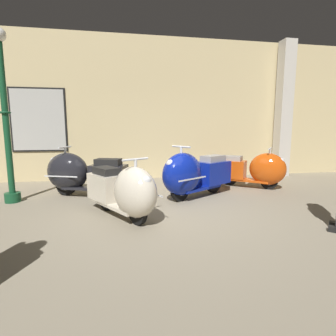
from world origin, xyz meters
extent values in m
plane|color=gray|center=(0.00, 0.00, 0.00)|extent=(60.00, 60.00, 0.00)
cube|color=#CCB784|center=(0.00, 3.36, 1.92)|extent=(18.00, 0.20, 3.84)
cube|color=black|center=(-2.96, 3.25, 1.61)|extent=(1.36, 0.03, 1.62)
cube|color=#B2B2AD|center=(-2.96, 3.23, 1.61)|extent=(1.28, 0.01, 1.54)
cube|color=beige|center=(3.79, 3.01, 1.92)|extent=(0.36, 0.36, 3.84)
cylinder|color=black|center=(-2.04, 1.60, 0.21)|extent=(0.42, 0.21, 0.42)
cylinder|color=silver|center=(-2.04, 1.60, 0.21)|extent=(0.21, 0.16, 0.19)
cylinder|color=black|center=(-1.11, 1.28, 0.21)|extent=(0.42, 0.21, 0.42)
cylinder|color=silver|center=(-1.11, 1.28, 0.21)|extent=(0.21, 0.16, 0.19)
cube|color=black|center=(-1.57, 1.44, 0.19)|extent=(1.05, 0.68, 0.05)
ellipsoid|color=black|center=(-1.99, 1.59, 0.50)|extent=(1.00, 0.80, 0.79)
cube|color=black|center=(-1.15, 1.30, 0.44)|extent=(0.80, 0.62, 0.46)
cube|color=black|center=(-1.15, 1.30, 0.73)|extent=(0.57, 0.44, 0.12)
sphere|color=silver|center=(-2.27, 1.68, 0.72)|extent=(0.16, 0.16, 0.16)
cylinder|color=silver|center=(-2.02, 1.60, 0.87)|extent=(0.05, 0.05, 0.29)
cylinder|color=silver|center=(-2.02, 1.60, 1.01)|extent=(0.18, 0.44, 0.03)
cube|color=silver|center=(-2.08, 1.34, 0.45)|extent=(0.66, 0.24, 0.02)
cylinder|color=black|center=(-0.67, -0.36, 0.20)|extent=(0.27, 0.38, 0.39)
cylinder|color=silver|center=(-0.67, -0.36, 0.20)|extent=(0.17, 0.20, 0.18)
cylinder|color=black|center=(-1.16, 0.43, 0.20)|extent=(0.27, 0.38, 0.39)
cylinder|color=silver|center=(-1.16, 0.43, 0.20)|extent=(0.17, 0.20, 0.18)
cube|color=beige|center=(-0.92, 0.04, 0.18)|extent=(0.79, 0.98, 0.05)
ellipsoid|color=beige|center=(-0.70, -0.32, 0.48)|extent=(0.87, 0.97, 0.75)
cube|color=beige|center=(-1.14, 0.40, 0.41)|extent=(0.68, 0.78, 0.43)
cube|color=black|center=(-1.14, 0.40, 0.69)|extent=(0.48, 0.55, 0.12)
sphere|color=silver|center=(-0.56, -0.55, 0.68)|extent=(0.15, 0.15, 0.15)
cylinder|color=silver|center=(-0.68, -0.34, 0.82)|extent=(0.04, 0.04, 0.28)
cylinder|color=silver|center=(-0.68, -0.34, 0.96)|extent=(0.38, 0.25, 0.03)
cube|color=silver|center=(-0.49, -0.19, 0.43)|extent=(0.36, 0.57, 0.02)
cylinder|color=black|center=(0.21, 0.76, 0.22)|extent=(0.41, 0.30, 0.43)
cylinder|color=silver|center=(0.21, 0.76, 0.22)|extent=(0.22, 0.19, 0.19)
cylinder|color=black|center=(1.08, 1.30, 0.22)|extent=(0.41, 0.30, 0.43)
cylinder|color=silver|center=(1.08, 1.30, 0.22)|extent=(0.22, 0.19, 0.19)
cube|color=navy|center=(0.65, 1.03, 0.19)|extent=(1.08, 0.87, 0.05)
ellipsoid|color=navy|center=(0.26, 0.78, 0.52)|extent=(1.07, 0.96, 0.82)
cube|color=navy|center=(1.05, 1.28, 0.45)|extent=(0.85, 0.75, 0.47)
cube|color=gray|center=(1.05, 1.28, 0.76)|extent=(0.60, 0.53, 0.13)
sphere|color=silver|center=(0.00, 0.62, 0.75)|extent=(0.16, 0.16, 0.16)
cylinder|color=silver|center=(0.23, 0.77, 0.90)|extent=(0.05, 0.05, 0.30)
cylinder|color=silver|center=(0.23, 0.77, 1.05)|extent=(0.28, 0.42, 0.03)
cube|color=silver|center=(0.40, 0.55, 0.47)|extent=(0.62, 0.39, 0.03)
cylinder|color=black|center=(2.45, 1.38, 0.19)|extent=(0.35, 0.30, 0.39)
cylinder|color=silver|center=(2.45, 1.38, 0.19)|extent=(0.19, 0.18, 0.17)
cylinder|color=black|center=(1.73, 1.94, 0.19)|extent=(0.35, 0.30, 0.39)
cylinder|color=silver|center=(1.73, 1.94, 0.19)|extent=(0.19, 0.18, 0.17)
cube|color=#C6470F|center=(2.09, 1.66, 0.17)|extent=(0.94, 0.84, 0.05)
ellipsoid|color=#C6470F|center=(2.42, 1.41, 0.47)|extent=(0.95, 0.89, 0.73)
cube|color=#C6470F|center=(1.76, 1.92, 0.41)|extent=(0.76, 0.71, 0.43)
cube|color=gray|center=(1.76, 1.92, 0.68)|extent=(0.53, 0.50, 0.12)
sphere|color=silver|center=(2.63, 1.25, 0.67)|extent=(0.15, 0.15, 0.15)
cylinder|color=silver|center=(2.44, 1.39, 0.81)|extent=(0.04, 0.04, 0.27)
cylinder|color=silver|center=(2.44, 1.39, 0.94)|extent=(0.28, 0.36, 0.03)
cube|color=silver|center=(2.57, 1.61, 0.42)|extent=(0.52, 0.41, 0.02)
cylinder|color=#144728|center=(-2.95, 1.25, 0.09)|extent=(0.28, 0.28, 0.18)
cylinder|color=#144728|center=(-2.95, 1.25, 1.54)|extent=(0.11, 0.11, 2.72)
torus|color=#144728|center=(-2.95, 1.25, 1.68)|extent=(0.19, 0.19, 0.04)
camera|label=1|loc=(-0.87, -4.05, 1.39)|focal=28.03mm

